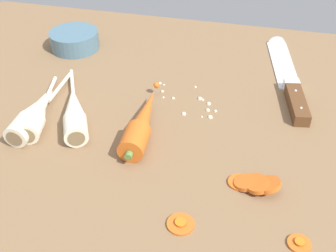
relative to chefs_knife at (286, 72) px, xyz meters
The scene contains 11 objects.
ground_plane 29.78cm from the chefs_knife, 130.49° to the right, with size 120.00×90.00×4.00cm, color brown.
chefs_knife is the anchor object (origin of this frame).
whole_carrot 34.73cm from the chefs_knife, 132.92° to the right, with size 4.96×21.56×4.20cm.
parsnip_front 50.50cm from the chefs_knife, 147.56° to the right, with size 4.17×22.41×4.00cm.
parsnip_mid_left 43.97cm from the chefs_knife, 145.25° to the right, with size 12.51×22.03×4.00cm.
parsnip_mid_right 50.18cm from the chefs_knife, 147.45° to the right, with size 6.53×19.49×4.00cm.
carrot_slice_stack 34.27cm from the chefs_knife, 96.76° to the right, with size 7.75×4.34×2.75cm.
carrot_slice_stray_near 45.23cm from the chefs_knife, 106.63° to the right, with size 3.76×3.76×0.70cm.
carrot_slice_stray_mid 42.88cm from the chefs_knife, 86.58° to the right, with size 3.06×3.06×0.70cm.
prep_bowl 47.40cm from the chefs_knife, behind, with size 11.00×11.00×4.00cm.
mince_crumbs 22.31cm from the chefs_knife, 137.98° to the right, with size 13.72×10.12×0.90cm.
Camera 1 is at (13.23, -56.28, 45.19)cm, focal length 44.71 mm.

